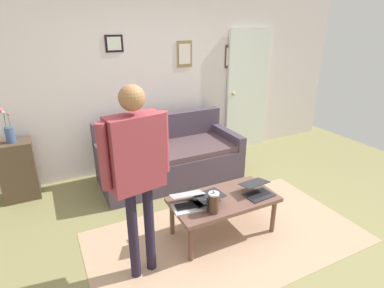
{
  "coord_description": "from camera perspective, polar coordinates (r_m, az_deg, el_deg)",
  "views": [
    {
      "loc": [
        1.53,
        2.27,
        2.16
      ],
      "look_at": [
        -0.01,
        -0.81,
        0.8
      ],
      "focal_mm": 29.04,
      "sensor_mm": 36.0,
      "label": 1
    }
  ],
  "objects": [
    {
      "name": "ground_plane",
      "position": [
        3.49,
        6.0,
        -16.85
      ],
      "size": [
        7.68,
        7.68,
        0.0
      ],
      "primitive_type": "plane",
      "color": "olive"
    },
    {
      "name": "area_rug",
      "position": [
        3.5,
        6.49,
        -16.65
      ],
      "size": [
        2.87,
        1.57,
        0.01
      ],
      "primitive_type": "cube",
      "color": "tan",
      "rests_on": "ground_plane"
    },
    {
      "name": "back_wall",
      "position": [
        4.8,
        -7.76,
        11.65
      ],
      "size": [
        7.04,
        0.11,
        2.7
      ],
      "color": "silver",
      "rests_on": "ground_plane"
    },
    {
      "name": "interior_door",
      "position": [
        5.59,
        10.1,
        9.5
      ],
      "size": [
        0.82,
        0.09,
        2.05
      ],
      "color": "silver",
      "rests_on": "ground_plane"
    },
    {
      "name": "couch",
      "position": [
        4.53,
        -4.16,
        -2.69
      ],
      "size": [
        1.99,
        0.89,
        0.88
      ],
      "color": "#483C4B",
      "rests_on": "ground_plane"
    },
    {
      "name": "coffee_table",
      "position": [
        3.35,
        5.82,
        -10.56
      ],
      "size": [
        1.12,
        0.57,
        0.44
      ],
      "color": "brown",
      "rests_on": "ground_plane"
    },
    {
      "name": "laptop_left",
      "position": [
        3.42,
        11.9,
        -8.39
      ],
      "size": [
        0.32,
        0.31,
        0.13
      ],
      "color": "#28282D",
      "rests_on": "coffee_table"
    },
    {
      "name": "laptop_center",
      "position": [
        3.21,
        2.51,
        -10.01
      ],
      "size": [
        0.33,
        0.35,
        0.12
      ],
      "color": "#28282D",
      "rests_on": "coffee_table"
    },
    {
      "name": "laptop_right",
      "position": [
        3.15,
        -0.63,
        -10.69
      ],
      "size": [
        0.37,
        0.32,
        0.14
      ],
      "color": "silver",
      "rests_on": "coffee_table"
    },
    {
      "name": "french_press",
      "position": [
        3.03,
        3.98,
        -10.68
      ],
      "size": [
        0.13,
        0.11,
        0.24
      ],
      "color": "#4C3323",
      "rests_on": "coffee_table"
    },
    {
      "name": "side_shelf",
      "position": [
        4.56,
        -29.28,
        -4.27
      ],
      "size": [
        0.42,
        0.32,
        0.78
      ],
      "color": "#4E3D2C",
      "rests_on": "ground_plane"
    },
    {
      "name": "flower_vase",
      "position": [
        4.38,
        -30.55,
        1.91
      ],
      "size": [
        0.12,
        0.11,
        0.43
      ],
      "color": "#405886",
      "rests_on": "side_shelf"
    },
    {
      "name": "person_standing",
      "position": [
        2.52,
        -10.17,
        -3.31
      ],
      "size": [
        0.61,
        0.26,
        1.74
      ],
      "color": "#231C30",
      "rests_on": "ground_plane"
    }
  ]
}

